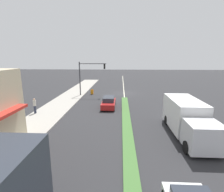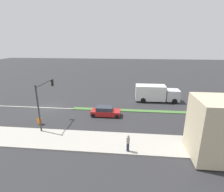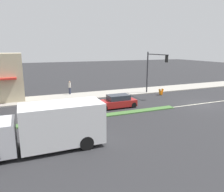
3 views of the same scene
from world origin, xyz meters
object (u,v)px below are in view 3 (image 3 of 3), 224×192
warning_aframe_sign (161,92)px  hatchback_red (117,102)px  traffic_signal_main (153,66)px  pedestrian (70,87)px  delivery_truck (48,127)px

warning_aframe_sign → hatchback_red: size_ratio=0.20×
traffic_signal_main → warning_aframe_sign: traffic_signal_main is taller
hatchback_red → pedestrian: bearing=21.8°
warning_aframe_sign → traffic_signal_main: bearing=70.4°
hatchback_red → traffic_signal_main: bearing=-60.5°
traffic_signal_main → warning_aframe_sign: 3.67m
delivery_truck → hatchback_red: bearing=-47.7°
delivery_truck → pedestrian: bearing=-16.5°
warning_aframe_sign → hatchback_red: bearing=113.6°
warning_aframe_sign → delivery_truck: delivery_truck is taller
traffic_signal_main → hatchback_red: 8.61m
traffic_signal_main → delivery_truck: size_ratio=0.75×
traffic_signal_main → warning_aframe_sign: size_ratio=6.69×
warning_aframe_sign → delivery_truck: (-10.72, 15.98, 1.04)m
warning_aframe_sign → delivery_truck: size_ratio=0.11×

